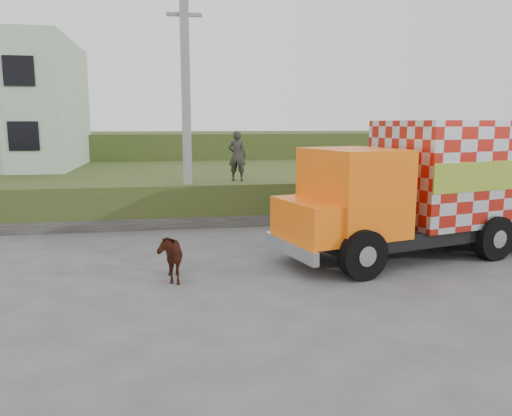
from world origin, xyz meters
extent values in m
plane|color=#474749|center=(0.00, 0.00, 0.00)|extent=(120.00, 120.00, 0.00)
cube|color=#29511B|center=(0.00, 10.00, 0.75)|extent=(40.00, 12.00, 1.50)
cube|color=#29511B|center=(0.00, 22.00, 1.50)|extent=(40.00, 12.00, 3.00)
cube|color=#595651|center=(-2.00, 4.20, 0.20)|extent=(16.00, 0.50, 0.40)
cube|color=gray|center=(-1.00, 4.60, 4.00)|extent=(0.30, 0.30, 8.00)
cube|color=gray|center=(-1.00, 4.60, 7.20)|extent=(1.20, 0.12, 0.12)
cube|color=black|center=(5.49, -0.41, 0.71)|extent=(7.74, 4.12, 0.38)
cube|color=orange|center=(2.97, -1.05, 1.90)|extent=(2.50, 2.90, 2.17)
cube|color=orange|center=(1.76, -1.35, 1.25)|extent=(1.61, 2.48, 0.98)
cube|color=silver|center=(6.76, -0.09, 2.28)|extent=(5.48, 3.75, 2.82)
cube|color=yellow|center=(7.08, -1.37, 2.28)|extent=(4.85, 1.26, 0.76)
cube|color=yellow|center=(6.43, 1.19, 2.28)|extent=(4.85, 1.26, 0.76)
cube|color=silver|center=(1.23, -1.48, 0.60)|extent=(0.77, 2.46, 0.33)
cylinder|color=black|center=(2.75, -2.39, 0.60)|extent=(1.25, 0.66, 1.19)
cylinder|color=black|center=(2.14, 0.03, 0.60)|extent=(1.25, 0.66, 1.19)
cylinder|color=black|center=(6.85, -1.35, 0.60)|extent=(1.25, 0.66, 1.19)
cylinder|color=black|center=(6.24, 1.07, 0.60)|extent=(1.25, 0.66, 1.19)
cylinder|color=black|center=(7.92, 1.49, 0.60)|extent=(1.25, 0.66, 1.19)
imported|color=#37150D|center=(-1.71, -1.64, 0.58)|extent=(0.76, 1.43, 1.16)
imported|color=#2A2725|center=(0.86, 5.33, 2.43)|extent=(0.79, 0.65, 1.85)
camera|label=1|loc=(-1.63, -13.06, 3.61)|focal=35.00mm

